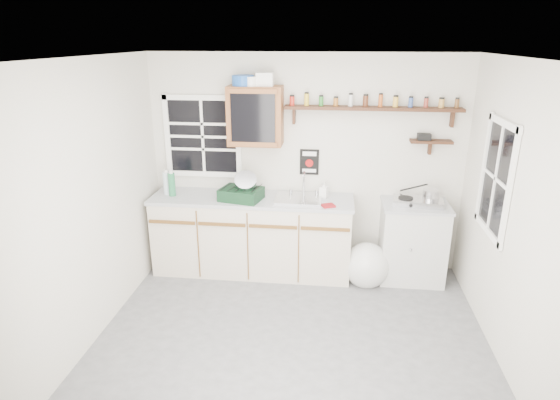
{
  "coord_description": "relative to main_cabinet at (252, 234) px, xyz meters",
  "views": [
    {
      "loc": [
        0.32,
        -3.67,
        2.65
      ],
      "look_at": [
        -0.17,
        0.55,
        1.17
      ],
      "focal_mm": 30.0,
      "sensor_mm": 36.0,
      "label": 1
    }
  ],
  "objects": [
    {
      "name": "right_cabinet",
      "position": [
        1.83,
        0.03,
        -0.01
      ],
      "size": [
        0.73,
        0.57,
        0.91
      ],
      "color": "#B8B7B1",
      "rests_on": "floor"
    },
    {
      "name": "water_bottles",
      "position": [
        -0.96,
        -0.01,
        0.6
      ],
      "size": [
        0.16,
        0.13,
        0.3
      ],
      "color": "silver",
      "rests_on": "main_cabinet"
    },
    {
      "name": "main_cabinet",
      "position": [
        0.0,
        0.0,
        0.0
      ],
      "size": [
        2.31,
        0.63,
        0.92
      ],
      "color": "beige",
      "rests_on": "floor"
    },
    {
      "name": "trash_bag",
      "position": [
        1.33,
        -0.17,
        -0.24
      ],
      "size": [
        0.46,
        0.42,
        0.53
      ],
      "color": "silver",
      "rests_on": "floor"
    },
    {
      "name": "room",
      "position": [
        0.58,
        -1.3,
        0.79
      ],
      "size": [
        3.64,
        3.24,
        2.54
      ],
      "color": "#505052",
      "rests_on": "ground"
    },
    {
      "name": "upper_cabinet",
      "position": [
        0.03,
        0.14,
        1.36
      ],
      "size": [
        0.6,
        0.32,
        0.65
      ],
      "color": "brown",
      "rests_on": "wall_back"
    },
    {
      "name": "secondary_shelf",
      "position": [
        1.94,
        0.22,
        1.12
      ],
      "size": [
        0.45,
        0.16,
        0.24
      ],
      "color": "black",
      "rests_on": "wall_back"
    },
    {
      "name": "spice_shelf",
      "position": [
        1.3,
        0.21,
        1.47
      ],
      "size": [
        1.91,
        0.18,
        0.35
      ],
      "color": "black",
      "rests_on": "wall_back"
    },
    {
      "name": "saucepan",
      "position": [
        1.97,
        0.01,
        0.57
      ],
      "size": [
        0.39,
        0.31,
        0.19
      ],
      "rotation": [
        0.0,
        0.0,
        -0.79
      ],
      "color": "#B7B7BC",
      "rests_on": "hotplate"
    },
    {
      "name": "window_back",
      "position": [
        -0.62,
        0.29,
        1.09
      ],
      "size": [
        0.93,
        0.03,
        0.98
      ],
      "color": "black",
      "rests_on": "wall_back"
    },
    {
      "name": "rag",
      "position": [
        0.87,
        -0.2,
        0.47
      ],
      "size": [
        0.17,
        0.16,
        0.02
      ],
      "primitive_type": "cube",
      "rotation": [
        0.0,
        0.0,
        0.43
      ],
      "color": "maroon",
      "rests_on": "main_cabinet"
    },
    {
      "name": "sink",
      "position": [
        0.54,
        0.01,
        0.47
      ],
      "size": [
        0.52,
        0.44,
        0.29
      ],
      "color": "#B7B7BC",
      "rests_on": "main_cabinet"
    },
    {
      "name": "warning_sign",
      "position": [
        0.63,
        0.29,
        0.82
      ],
      "size": [
        0.22,
        0.02,
        0.3
      ],
      "color": "black",
      "rests_on": "wall_back"
    },
    {
      "name": "dish_rack",
      "position": [
        -0.08,
        -0.09,
        0.57
      ],
      "size": [
        0.51,
        0.42,
        0.33
      ],
      "rotation": [
        0.0,
        0.0,
        -0.23
      ],
      "color": "black",
      "rests_on": "main_cabinet"
    },
    {
      "name": "hotplate",
      "position": [
        1.85,
        0.01,
        0.48
      ],
      "size": [
        0.56,
        0.34,
        0.08
      ],
      "rotation": [
        0.0,
        0.0,
        -0.11
      ],
      "color": "#B7B7BC",
      "rests_on": "right_cabinet"
    },
    {
      "name": "upper_cabinet_clutter",
      "position": [
        -0.0,
        0.14,
        1.75
      ],
      "size": [
        0.45,
        0.24,
        0.14
      ],
      "color": "#194DA6",
      "rests_on": "upper_cabinet"
    },
    {
      "name": "soap_bottle",
      "position": [
        0.82,
        0.1,
        0.55
      ],
      "size": [
        0.11,
        0.11,
        0.19
      ],
      "primitive_type": "imported",
      "rotation": [
        0.0,
        0.0,
        -0.31
      ],
      "color": "white",
      "rests_on": "main_cabinet"
    },
    {
      "name": "window_right",
      "position": [
        2.37,
        -0.75,
        0.99
      ],
      "size": [
        0.03,
        0.78,
        1.08
      ],
      "color": "black",
      "rests_on": "wall_back"
    }
  ]
}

